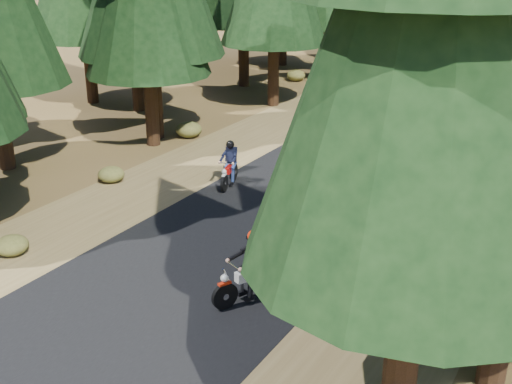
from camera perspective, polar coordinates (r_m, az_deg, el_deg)
ground at (r=16.05m, az=-2.73°, el=-5.36°), size 120.00×120.00×0.00m
road at (r=20.05m, az=5.07°, el=0.26°), size 6.00×100.00×0.01m
shoulder_l at (r=22.27m, az=-5.66°, el=2.43°), size 3.20×100.00×0.01m
shoulder_r at (r=18.72m, az=17.87°, el=-2.35°), size 3.20×100.00×0.01m
understory_shrubs at (r=22.14m, az=9.10°, el=2.88°), size 16.73×28.87×0.61m
rider_lead at (r=13.74m, az=-0.71°, el=-7.69°), size 1.25×1.88×1.62m
rider_follow at (r=20.10m, az=-2.39°, el=1.85°), size 0.90×1.69×1.44m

